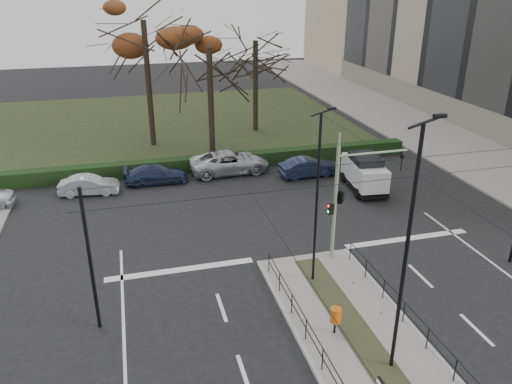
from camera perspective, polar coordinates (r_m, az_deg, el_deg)
The scene contains 19 objects.
ground at distance 21.18m, azimuth 10.11°, elevation -14.01°, with size 140.00×140.00×0.00m, color black.
median_island at distance 19.43m, azimuth 13.30°, elevation -18.01°, with size 4.40×15.00×0.14m, color slate.
sidewalk_east at distance 46.90m, azimuth 19.20°, elevation 6.22°, with size 8.00×90.00×0.14m, color slate.
park at distance 48.80m, azimuth -12.45°, elevation 7.57°, with size 38.00×26.00×0.10m, color #252F17.
hedge at distance 35.88m, azimuth -11.23°, elevation 2.83°, with size 38.00×1.00×1.00m, color black.
median_railing at distance 18.79m, azimuth 13.71°, elevation -16.11°, with size 4.14×13.24×0.92m.
catenary at distance 20.63m, azimuth 8.92°, elevation -3.80°, with size 20.00×34.00×6.00m.
traffic_light at distance 23.63m, azimuth 9.81°, elevation -0.28°, with size 3.83×2.20×5.63m.
litter_bin at distance 19.69m, azimuth 9.08°, elevation -13.77°, with size 0.43×0.43×1.11m.
streetlamp_median_near at distance 16.60m, azimuth 16.86°, elevation -6.57°, with size 0.75×0.15×9.00m.
streetlamp_median_far at distance 21.21m, azimuth 7.02°, elevation -0.72°, with size 0.66×0.13×7.89m.
parked_car_second at distance 33.47m, azimuth -18.53°, elevation 0.75°, with size 1.30×3.72×1.23m, color #B4B7BC.
parked_car_third at distance 34.18m, azimuth -11.35°, elevation 1.99°, with size 1.72×4.22×1.23m, color #1D2645.
parked_car_fourth at distance 35.37m, azimuth -3.02°, elevation 3.43°, with size 2.58×5.60×1.56m, color #B4B7BC.
white_van at distance 33.03m, azimuth 12.29°, elevation 2.28°, with size 2.36×4.49×2.33m.
rust_tree at distance 40.56m, azimuth -12.76°, elevation 18.61°, with size 9.02×9.02×12.86m.
bare_tree_center at distance 44.22m, azimuth -0.06°, elevation 16.19°, with size 7.14×7.14×10.39m.
bare_tree_near at distance 36.76m, azimuth -5.37°, elevation 15.23°, with size 7.33×7.33×10.88m.
parked_car_fifth at distance 34.86m, azimuth 5.96°, elevation 2.83°, with size 1.39×3.99×1.32m, color #1D2645.
Camera 1 is at (-7.76, -15.12, 12.65)m, focal length 35.00 mm.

